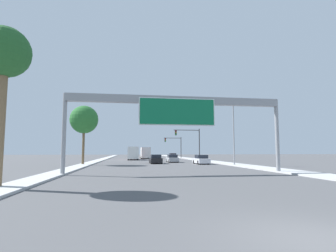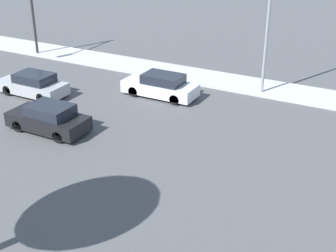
{
  "view_description": "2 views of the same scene",
  "coord_description": "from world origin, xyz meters",
  "px_view_note": "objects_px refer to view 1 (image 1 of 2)",
  "views": [
    {
      "loc": [
        -4.29,
        -5.7,
        2.07
      ],
      "look_at": [
        0.0,
        23.63,
        4.9
      ],
      "focal_mm": 28.0,
      "sensor_mm": 36.0,
      "label": 1
    },
    {
      "loc": [
        -16.5,
        22.02,
        10.68
      ],
      "look_at": [
        -0.87,
        30.37,
        2.31
      ],
      "focal_mm": 50.0,
      "sensor_mm": 36.0,
      "label": 2
    }
  ],
  "objects_px": {
    "traffic_light_mid_block": "(175,144)",
    "street_lamp_right": "(232,127)",
    "sign_gantry": "(177,108)",
    "car_far_center": "(156,159)",
    "car_near_right": "(172,156)",
    "truck_box_primary": "(145,153)",
    "traffic_light_near_intersection": "(191,139)",
    "palm_tree_background": "(84,120)",
    "truck_box_secondary": "(133,153)",
    "palm_tree_foreground": "(4,57)",
    "car_near_center": "(201,160)",
    "car_far_right": "(172,159)"
  },
  "relations": [
    {
      "from": "truck_box_secondary",
      "to": "palm_tree_background",
      "type": "relative_size",
      "value": 0.96
    },
    {
      "from": "truck_box_secondary",
      "to": "palm_tree_foreground",
      "type": "height_order",
      "value": "palm_tree_foreground"
    },
    {
      "from": "car_far_right",
      "to": "traffic_light_mid_block",
      "type": "height_order",
      "value": "traffic_light_mid_block"
    },
    {
      "from": "truck_box_primary",
      "to": "car_far_center",
      "type": "bearing_deg",
      "value": -90.0
    },
    {
      "from": "truck_box_secondary",
      "to": "street_lamp_right",
      "type": "relative_size",
      "value": 0.89
    },
    {
      "from": "car_near_right",
      "to": "street_lamp_right",
      "type": "relative_size",
      "value": 0.5
    },
    {
      "from": "car_near_right",
      "to": "palm_tree_foreground",
      "type": "bearing_deg",
      "value": -109.11
    },
    {
      "from": "palm_tree_background",
      "to": "truck_box_primary",
      "type": "bearing_deg",
      "value": 71.02
    },
    {
      "from": "sign_gantry",
      "to": "traffic_light_near_intersection",
      "type": "xyz_separation_m",
      "value": [
        8.52,
        30.09,
        -1.42
      ]
    },
    {
      "from": "car_near_right",
      "to": "street_lamp_right",
      "type": "distance_m",
      "value": 34.22
    },
    {
      "from": "palm_tree_background",
      "to": "street_lamp_right",
      "type": "xyz_separation_m",
      "value": [
        21.21,
        -4.84,
        -1.24
      ]
    },
    {
      "from": "car_near_center",
      "to": "traffic_light_near_intersection",
      "type": "distance_m",
      "value": 13.59
    },
    {
      "from": "car_near_right",
      "to": "palm_tree_foreground",
      "type": "xyz_separation_m",
      "value": [
        -18.51,
        -53.41,
        6.71
      ]
    },
    {
      "from": "truck_box_secondary",
      "to": "sign_gantry",
      "type": "bearing_deg",
      "value": -84.85
    },
    {
      "from": "palm_tree_background",
      "to": "car_far_center",
      "type": "bearing_deg",
      "value": 16.43
    },
    {
      "from": "car_far_center",
      "to": "truck_box_primary",
      "type": "xyz_separation_m",
      "value": [
        0.0,
        28.98,
        0.85
      ]
    },
    {
      "from": "car_far_right",
      "to": "street_lamp_right",
      "type": "xyz_separation_m",
      "value": [
        6.62,
        -12.41,
        4.79
      ]
    },
    {
      "from": "truck_box_secondary",
      "to": "truck_box_primary",
      "type": "bearing_deg",
      "value": 70.8
    },
    {
      "from": "palm_tree_foreground",
      "to": "car_near_center",
      "type": "bearing_deg",
      "value": 53.51
    },
    {
      "from": "car_near_center",
      "to": "palm_tree_foreground",
      "type": "xyz_separation_m",
      "value": [
        -18.51,
        -25.02,
        6.72
      ]
    },
    {
      "from": "sign_gantry",
      "to": "car_far_center",
      "type": "height_order",
      "value": "sign_gantry"
    },
    {
      "from": "traffic_light_near_intersection",
      "to": "traffic_light_mid_block",
      "type": "distance_m",
      "value": 20.01
    },
    {
      "from": "traffic_light_near_intersection",
      "to": "traffic_light_mid_block",
      "type": "xyz_separation_m",
      "value": [
        0.09,
        20.0,
        -0.47
      ]
    },
    {
      "from": "car_near_center",
      "to": "traffic_light_mid_block",
      "type": "bearing_deg",
      "value": 87.21
    },
    {
      "from": "car_far_center",
      "to": "truck_box_secondary",
      "type": "height_order",
      "value": "truck_box_secondary"
    },
    {
      "from": "truck_box_primary",
      "to": "car_near_center",
      "type": "bearing_deg",
      "value": -77.56
    },
    {
      "from": "car_near_center",
      "to": "car_near_right",
      "type": "relative_size",
      "value": 0.97
    },
    {
      "from": "sign_gantry",
      "to": "car_far_right",
      "type": "relative_size",
      "value": 4.6
    },
    {
      "from": "truck_box_primary",
      "to": "street_lamp_right",
      "type": "distance_m",
      "value": 38.64
    },
    {
      "from": "street_lamp_right",
      "to": "truck_box_primary",
      "type": "bearing_deg",
      "value": 105.26
    },
    {
      "from": "truck_box_primary",
      "to": "palm_tree_background",
      "type": "height_order",
      "value": "palm_tree_background"
    },
    {
      "from": "car_near_right",
      "to": "truck_box_primary",
      "type": "xyz_separation_m",
      "value": [
        -7.0,
        3.34,
        0.86
      ]
    },
    {
      "from": "palm_tree_foreground",
      "to": "car_far_right",
      "type": "bearing_deg",
      "value": 64.93
    },
    {
      "from": "sign_gantry",
      "to": "car_near_right",
      "type": "xyz_separation_m",
      "value": [
        7.0,
        45.56,
        -5.33
      ]
    },
    {
      "from": "sign_gantry",
      "to": "palm_tree_foreground",
      "type": "distance_m",
      "value": 14.0
    },
    {
      "from": "car_near_right",
      "to": "street_lamp_right",
      "type": "height_order",
      "value": "street_lamp_right"
    },
    {
      "from": "sign_gantry",
      "to": "palm_tree_background",
      "type": "height_order",
      "value": "palm_tree_background"
    },
    {
      "from": "truck_box_primary",
      "to": "palm_tree_foreground",
      "type": "xyz_separation_m",
      "value": [
        -11.51,
        -56.75,
        5.85
      ]
    },
    {
      "from": "sign_gantry",
      "to": "palm_tree_foreground",
      "type": "height_order",
      "value": "palm_tree_foreground"
    },
    {
      "from": "car_far_right",
      "to": "palm_tree_foreground",
      "type": "height_order",
      "value": "palm_tree_foreground"
    },
    {
      "from": "sign_gantry",
      "to": "car_near_right",
      "type": "bearing_deg",
      "value": 81.27
    },
    {
      "from": "traffic_light_near_intersection",
      "to": "street_lamp_right",
      "type": "xyz_separation_m",
      "value": [
        1.6,
        -18.27,
        0.86
      ]
    },
    {
      "from": "sign_gantry",
      "to": "truck_box_secondary",
      "type": "relative_size",
      "value": 2.4
    },
    {
      "from": "truck_box_primary",
      "to": "traffic_light_near_intersection",
      "type": "distance_m",
      "value": 20.88
    },
    {
      "from": "street_lamp_right",
      "to": "palm_tree_foreground",
      "type": "bearing_deg",
      "value": -137.71
    },
    {
      "from": "truck_box_primary",
      "to": "traffic_light_mid_block",
      "type": "xyz_separation_m",
      "value": [
        8.6,
        1.19,
        2.58
      ]
    },
    {
      "from": "car_far_center",
      "to": "truck_box_secondary",
      "type": "relative_size",
      "value": 0.51
    },
    {
      "from": "car_far_center",
      "to": "car_near_right",
      "type": "distance_m",
      "value": 26.57
    },
    {
      "from": "traffic_light_mid_block",
      "to": "street_lamp_right",
      "type": "height_order",
      "value": "street_lamp_right"
    },
    {
      "from": "traffic_light_mid_block",
      "to": "street_lamp_right",
      "type": "xyz_separation_m",
      "value": [
        1.51,
        -38.27,
        1.33
      ]
    }
  ]
}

